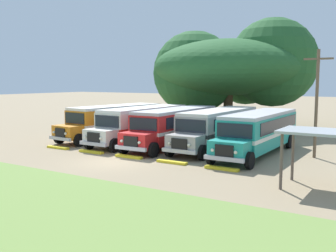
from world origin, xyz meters
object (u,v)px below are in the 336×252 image
parked_bus_slot_1 (142,123)px  parked_bus_slot_2 (175,125)px  parked_bus_slot_3 (218,127)px  parked_bus_slot_0 (114,120)px  parked_bus_slot_4 (259,131)px  waiting_shelter (321,136)px  utility_pole (317,100)px  broad_shade_tree (234,68)px

parked_bus_slot_1 → parked_bus_slot_2: 3.14m
parked_bus_slot_2 → parked_bus_slot_3: 3.34m
parked_bus_slot_0 → parked_bus_slot_1: 3.42m
parked_bus_slot_4 → waiting_shelter: size_ratio=3.01×
parked_bus_slot_1 → waiting_shelter: parked_bus_slot_1 is taller
parked_bus_slot_0 → parked_bus_slot_2: 6.55m
parked_bus_slot_4 → utility_pole: size_ratio=1.56×
parked_bus_slot_4 → waiting_shelter: (5.35, -7.07, 0.87)m
broad_shade_tree → waiting_shelter: (13.21, -21.41, -3.85)m
parked_bus_slot_3 → waiting_shelter: parked_bus_slot_3 is taller
broad_shade_tree → parked_bus_slot_2: bearing=-85.1°
parked_bus_slot_2 → broad_shade_tree: (-1.24, 14.39, 4.72)m
parked_bus_slot_3 → parked_bus_slot_4: size_ratio=1.00×
parked_bus_slot_0 → broad_shade_tree: broad_shade_tree is taller
utility_pole → waiting_shelter: size_ratio=1.93×
broad_shade_tree → waiting_shelter: bearing=-58.3°
parked_bus_slot_0 → utility_pole: utility_pole is taller
broad_shade_tree → utility_pole: broad_shade_tree is taller
parked_bus_slot_2 → parked_bus_slot_4: (6.62, 0.05, 0.00)m
parked_bus_slot_0 → utility_pole: size_ratio=1.58×
parked_bus_slot_3 → utility_pole: size_ratio=1.56×
parked_bus_slot_3 → waiting_shelter: 11.75m
parked_bus_slot_0 → parked_bus_slot_4: bearing=92.8°
parked_bus_slot_1 → broad_shade_tree: bearing=173.1°
parked_bus_slot_3 → parked_bus_slot_4: bearing=77.2°
parked_bus_slot_1 → parked_bus_slot_3: same height
utility_pole → waiting_shelter: bearing=-76.8°
parked_bus_slot_2 → utility_pole: 10.42m
waiting_shelter → parked_bus_slot_4: bearing=127.2°
parked_bus_slot_0 → parked_bus_slot_1: (3.38, -0.50, 0.00)m
parked_bus_slot_0 → waiting_shelter: 20.02m
parked_bus_slot_1 → broad_shade_tree: (1.90, 14.29, 4.72)m
parked_bus_slot_0 → parked_bus_slot_3: bearing=96.4°
parked_bus_slot_2 → broad_shade_tree: bearing=-176.2°
broad_shade_tree → parked_bus_slot_4: bearing=-61.3°
parked_bus_slot_0 → parked_bus_slot_2: (6.52, -0.61, 0.00)m
parked_bus_slot_2 → broad_shade_tree: 15.20m
waiting_shelter → parked_bus_slot_2: bearing=149.6°
parked_bus_slot_2 → waiting_shelter: 13.90m
parked_bus_slot_4 → waiting_shelter: 8.91m
utility_pole → waiting_shelter: 7.93m
parked_bus_slot_3 → parked_bus_slot_4: 3.46m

